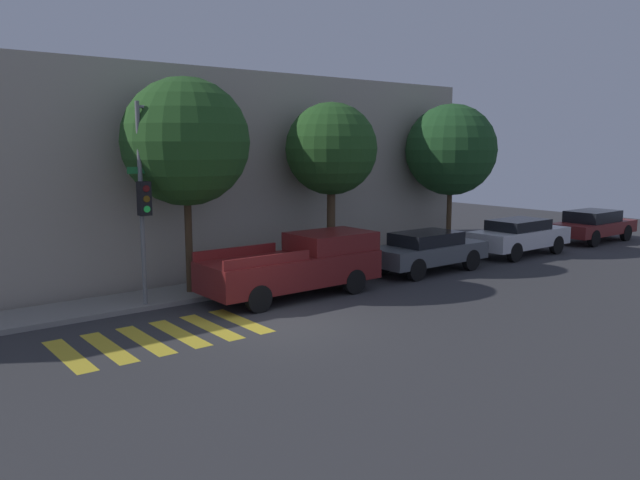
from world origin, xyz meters
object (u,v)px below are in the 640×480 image
(sedan_near_corner, at_px, (428,250))
(tree_near_corner, at_px, (186,142))
(traffic_light_pole, at_px, (156,178))
(sedan_far_end, at_px, (593,225))
(sedan_middle, at_px, (519,236))
(tree_midblock, at_px, (331,149))
(tree_far_end, at_px, (451,150))
(pickup_truck, at_px, (299,264))

(sedan_near_corner, xyz_separation_m, tree_near_corner, (-8.23, 1.94, 3.75))
(traffic_light_pole, bearing_deg, sedan_far_end, -3.50)
(sedan_middle, distance_m, sedan_far_end, 5.81)
(tree_midblock, relative_size, tree_far_end, 0.97)
(tree_far_end, bearing_deg, sedan_middle, -42.89)
(sedan_middle, height_order, tree_midblock, tree_midblock)
(pickup_truck, height_order, tree_near_corner, tree_near_corner)
(tree_near_corner, bearing_deg, tree_far_end, -0.00)
(traffic_light_pole, xyz_separation_m, tree_far_end, (12.86, 0.67, 0.68))
(pickup_truck, height_order, sedan_far_end, pickup_truck)
(sedan_middle, relative_size, tree_midblock, 0.79)
(traffic_light_pole, relative_size, tree_near_corner, 0.88)
(traffic_light_pole, bearing_deg, tree_near_corner, 28.42)
(sedan_near_corner, height_order, sedan_far_end, sedan_far_end)
(traffic_light_pole, xyz_separation_m, pickup_truck, (3.84, -1.27, -2.63))
(traffic_light_pole, height_order, pickup_truck, traffic_light_pole)
(traffic_light_pole, distance_m, pickup_truck, 4.82)
(tree_midblock, distance_m, tree_far_end, 6.22)
(traffic_light_pole, bearing_deg, sedan_middle, -4.86)
(sedan_middle, relative_size, tree_near_corner, 0.73)
(sedan_near_corner, bearing_deg, sedan_far_end, 0.00)
(sedan_near_corner, bearing_deg, tree_near_corner, 166.74)
(sedan_middle, height_order, sedan_far_end, sedan_middle)
(sedan_far_end, relative_size, tree_far_end, 0.77)
(sedan_far_end, relative_size, tree_midblock, 0.80)
(sedan_far_end, xyz_separation_m, tree_midblock, (-14.12, 1.94, 3.51))
(sedan_near_corner, relative_size, tree_midblock, 0.78)
(sedan_far_end, bearing_deg, pickup_truck, 180.00)
(tree_near_corner, xyz_separation_m, tree_far_end, (11.63, -0.00, -0.28))
(tree_near_corner, relative_size, tree_midblock, 1.08)
(traffic_light_pole, height_order, sedan_near_corner, traffic_light_pole)
(sedan_far_end, xyz_separation_m, tree_far_end, (-7.90, 1.94, 3.46))
(sedan_near_corner, xyz_separation_m, tree_midblock, (-2.82, 1.94, 3.52))
(traffic_light_pole, relative_size, sedan_far_end, 1.19)
(tree_midblock, bearing_deg, sedan_far_end, -7.82)
(pickup_truck, distance_m, sedan_far_end, 16.92)
(sedan_far_end, distance_m, tree_near_corner, 19.97)
(sedan_middle, distance_m, tree_near_corner, 14.34)
(pickup_truck, xyz_separation_m, tree_far_end, (9.02, 1.94, 3.31))
(tree_midblock, bearing_deg, sedan_near_corner, -34.48)
(sedan_middle, relative_size, tree_far_end, 0.77)
(traffic_light_pole, distance_m, sedan_near_corner, 9.95)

